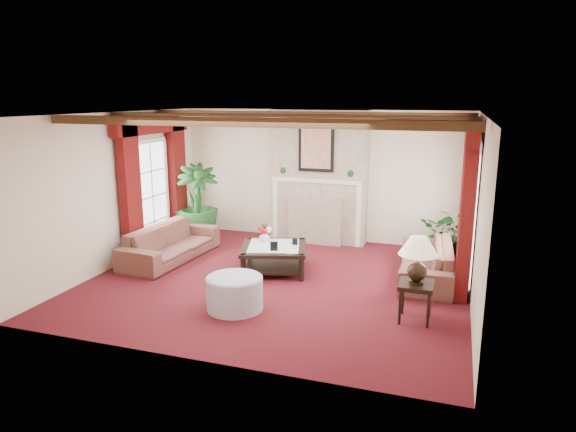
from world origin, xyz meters
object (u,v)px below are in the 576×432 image
(sofa_right, at_px, (426,255))
(ottoman, at_px, (235,293))
(sofa_left, at_px, (170,237))
(coffee_table, at_px, (274,258))
(side_table, at_px, (415,302))
(potted_palm, at_px, (197,219))

(sofa_right, bearing_deg, ottoman, -52.80)
(sofa_right, height_order, ottoman, sofa_right)
(sofa_right, distance_m, ottoman, 3.29)
(sofa_left, relative_size, coffee_table, 2.01)
(sofa_left, relative_size, side_table, 4.13)
(sofa_left, height_order, coffee_table, sofa_left)
(side_table, height_order, ottoman, side_table)
(coffee_table, relative_size, side_table, 2.05)
(sofa_right, relative_size, coffee_table, 1.93)
(coffee_table, xyz_separation_m, ottoman, (0.02, -1.71, 0.01))
(coffee_table, bearing_deg, ottoman, -105.58)
(side_table, bearing_deg, potted_palm, 150.13)
(ottoman, bearing_deg, sofa_left, 140.19)
(sofa_left, height_order, sofa_right, sofa_left)
(sofa_right, distance_m, coffee_table, 2.57)
(sofa_left, xyz_separation_m, side_table, (4.53, -1.31, -0.16))
(sofa_right, xyz_separation_m, ottoman, (-2.50, -2.14, -0.17))
(coffee_table, height_order, ottoman, ottoman)
(sofa_left, distance_m, coffee_table, 2.05)
(sofa_right, bearing_deg, coffee_table, -83.75)
(sofa_left, xyz_separation_m, sofa_right, (4.56, 0.42, -0.02))
(sofa_right, bearing_deg, side_table, -4.38)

